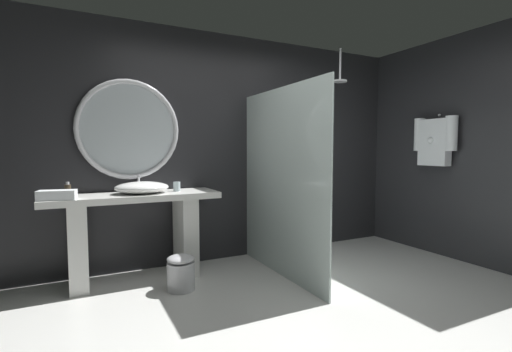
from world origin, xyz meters
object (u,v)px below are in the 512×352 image
(rain_shower_head, at_px, (340,76))
(folded_hand_towel, at_px, (57,195))
(waste_bin, at_px, (181,272))
(tumbler_cup, at_px, (177,186))
(round_wall_mirror, at_px, (129,130))
(soap_dispenser, at_px, (68,191))
(toilet, at_px, (286,236))
(hanging_bathrobe, at_px, (435,139))
(vessel_sink, at_px, (142,187))

(rain_shower_head, height_order, folded_hand_towel, rain_shower_head)
(rain_shower_head, xyz_separation_m, waste_bin, (-2.06, -0.31, -2.00))
(tumbler_cup, bearing_deg, round_wall_mirror, 152.20)
(folded_hand_towel, bearing_deg, waste_bin, -17.08)
(soap_dispenser, distance_m, folded_hand_towel, 0.16)
(toilet, xyz_separation_m, folded_hand_towel, (-2.36, -0.13, 0.63))
(toilet, bearing_deg, hanging_bathrobe, -23.28)
(tumbler_cup, distance_m, toilet, 1.44)
(rain_shower_head, bearing_deg, hanging_bathrobe, -31.71)
(tumbler_cup, height_order, rain_shower_head, rain_shower_head)
(soap_dispenser, bearing_deg, vessel_sink, 0.73)
(toilet, relative_size, waste_bin, 1.87)
(tumbler_cup, distance_m, hanging_bathrobe, 3.07)
(vessel_sink, relative_size, rain_shower_head, 1.28)
(waste_bin, bearing_deg, round_wall_mirror, 115.20)
(tumbler_cup, relative_size, waste_bin, 0.30)
(tumbler_cup, relative_size, toilet, 0.16)
(soap_dispenser, relative_size, rain_shower_head, 0.35)
(soap_dispenser, distance_m, rain_shower_head, 3.22)
(folded_hand_towel, bearing_deg, tumbler_cup, 9.24)
(vessel_sink, xyz_separation_m, hanging_bathrobe, (3.28, -0.72, 0.49))
(hanging_bathrobe, distance_m, waste_bin, 3.28)
(soap_dispenser, bearing_deg, rain_shower_head, -2.37)
(round_wall_mirror, xyz_separation_m, hanging_bathrobe, (3.35, -0.98, -0.08))
(hanging_bathrobe, relative_size, folded_hand_towel, 2.10)
(hanging_bathrobe, bearing_deg, folded_hand_towel, 171.77)
(vessel_sink, xyz_separation_m, waste_bin, (0.26, -0.45, -0.75))
(vessel_sink, bearing_deg, folded_hand_towel, -168.71)
(soap_dispenser, relative_size, toilet, 0.23)
(round_wall_mirror, relative_size, folded_hand_towel, 3.43)
(tumbler_cup, bearing_deg, waste_bin, -101.42)
(hanging_bathrobe, relative_size, waste_bin, 1.92)
(folded_hand_towel, bearing_deg, round_wall_mirror, 31.56)
(round_wall_mirror, bearing_deg, vessel_sink, -73.72)
(hanging_bathrobe, bearing_deg, round_wall_mirror, 163.74)
(folded_hand_towel, bearing_deg, vessel_sink, 11.29)
(hanging_bathrobe, distance_m, folded_hand_towel, 4.08)
(round_wall_mirror, relative_size, hanging_bathrobe, 1.63)
(soap_dispenser, bearing_deg, hanging_bathrobe, -10.34)
(toilet, bearing_deg, vessel_sink, 179.40)
(tumbler_cup, distance_m, round_wall_mirror, 0.76)
(vessel_sink, distance_m, tumbler_cup, 0.35)
(round_wall_mirror, bearing_deg, hanging_bathrobe, -16.26)
(tumbler_cup, xyz_separation_m, toilet, (1.29, -0.05, -0.64))
(waste_bin, bearing_deg, folded_hand_towel, 162.92)
(soap_dispenser, height_order, rain_shower_head, rain_shower_head)
(vessel_sink, height_order, round_wall_mirror, round_wall_mirror)
(tumbler_cup, bearing_deg, folded_hand_towel, -170.76)
(tumbler_cup, height_order, folded_hand_towel, tumbler_cup)
(round_wall_mirror, relative_size, toilet, 1.67)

